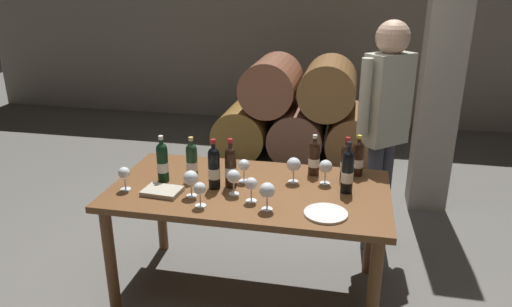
{
  "coord_description": "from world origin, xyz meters",
  "views": [
    {
      "loc": [
        0.59,
        -2.62,
        1.98
      ],
      "look_at": [
        0.0,
        0.2,
        0.91
      ],
      "focal_mm": 33.51,
      "sensor_mm": 36.0,
      "label": 1
    }
  ],
  "objects_px": {
    "wine_bottle_1": "(231,166)",
    "wine_glass_6": "(191,178)",
    "tasting_notebook": "(162,191)",
    "wine_glass_3": "(124,174)",
    "wine_glass_1": "(294,165)",
    "wine_bottle_0": "(346,161)",
    "dining_table": "(249,201)",
    "wine_bottle_4": "(347,171)",
    "wine_glass_5": "(326,167)",
    "wine_bottle_5": "(192,161)",
    "serving_plate": "(326,214)",
    "wine_glass_7": "(244,166)",
    "wine_bottle_2": "(162,162)",
    "wine_bottle_6": "(314,157)",
    "wine_glass_8": "(200,189)",
    "wine_glass_0": "(251,185)",
    "wine_bottle_3": "(358,158)",
    "sommelier_presenting": "(385,117)",
    "wine_bottle_7": "(214,168)",
    "wine_glass_2": "(234,177)",
    "wine_glass_4": "(267,191)"
  },
  "relations": [
    {
      "from": "wine_glass_7",
      "to": "wine_bottle_6",
      "type": "bearing_deg",
      "value": 26.39
    },
    {
      "from": "wine_glass_2",
      "to": "wine_glass_7",
      "type": "height_order",
      "value": "wine_glass_2"
    },
    {
      "from": "serving_plate",
      "to": "tasting_notebook",
      "type": "bearing_deg",
      "value": 175.59
    },
    {
      "from": "wine_bottle_1",
      "to": "tasting_notebook",
      "type": "distance_m",
      "value": 0.44
    },
    {
      "from": "wine_glass_0",
      "to": "wine_glass_6",
      "type": "xyz_separation_m",
      "value": [
        -0.36,
        -0.01,
        0.01
      ]
    },
    {
      "from": "wine_glass_0",
      "to": "wine_glass_4",
      "type": "distance_m",
      "value": 0.14
    },
    {
      "from": "wine_bottle_7",
      "to": "wine_glass_2",
      "type": "relative_size",
      "value": 2.02
    },
    {
      "from": "wine_glass_1",
      "to": "wine_bottle_0",
      "type": "bearing_deg",
      "value": 18.77
    },
    {
      "from": "wine_bottle_1",
      "to": "wine_glass_6",
      "type": "distance_m",
      "value": 0.27
    },
    {
      "from": "serving_plate",
      "to": "wine_bottle_6",
      "type": "bearing_deg",
      "value": 102.1
    },
    {
      "from": "wine_bottle_0",
      "to": "wine_bottle_6",
      "type": "height_order",
      "value": "wine_bottle_0"
    },
    {
      "from": "wine_glass_6",
      "to": "sommelier_presenting",
      "type": "distance_m",
      "value": 1.48
    },
    {
      "from": "wine_glass_7",
      "to": "wine_bottle_5",
      "type": "bearing_deg",
      "value": -175.67
    },
    {
      "from": "wine_glass_7",
      "to": "sommelier_presenting",
      "type": "height_order",
      "value": "sommelier_presenting"
    },
    {
      "from": "wine_bottle_2",
      "to": "wine_glass_8",
      "type": "bearing_deg",
      "value": -40.87
    },
    {
      "from": "dining_table",
      "to": "serving_plate",
      "type": "height_order",
      "value": "serving_plate"
    },
    {
      "from": "wine_bottle_5",
      "to": "wine_glass_6",
      "type": "xyz_separation_m",
      "value": [
        0.08,
        -0.25,
        -0.01
      ]
    },
    {
      "from": "serving_plate",
      "to": "wine_glass_7",
      "type": "bearing_deg",
      "value": 147.16
    },
    {
      "from": "dining_table",
      "to": "wine_bottle_6",
      "type": "bearing_deg",
      "value": 38.34
    },
    {
      "from": "wine_glass_0",
      "to": "wine_glass_8",
      "type": "height_order",
      "value": "wine_glass_0"
    },
    {
      "from": "wine_bottle_0",
      "to": "wine_glass_8",
      "type": "height_order",
      "value": "wine_bottle_0"
    },
    {
      "from": "wine_bottle_2",
      "to": "wine_bottle_5",
      "type": "bearing_deg",
      "value": 21.89
    },
    {
      "from": "wine_bottle_5",
      "to": "wine_glass_7",
      "type": "height_order",
      "value": "wine_bottle_5"
    },
    {
      "from": "dining_table",
      "to": "wine_bottle_4",
      "type": "distance_m",
      "value": 0.63
    },
    {
      "from": "wine_bottle_2",
      "to": "wine_glass_8",
      "type": "xyz_separation_m",
      "value": [
        0.34,
        -0.29,
        -0.03
      ]
    },
    {
      "from": "wine_glass_7",
      "to": "wine_bottle_7",
      "type": "bearing_deg",
      "value": -139.24
    },
    {
      "from": "wine_bottle_7",
      "to": "wine_glass_4",
      "type": "distance_m",
      "value": 0.43
    },
    {
      "from": "wine_glass_1",
      "to": "wine_glass_0",
      "type": "bearing_deg",
      "value": -121.76
    },
    {
      "from": "wine_bottle_2",
      "to": "wine_glass_7",
      "type": "xyz_separation_m",
      "value": [
        0.5,
        0.09,
        -0.02
      ]
    },
    {
      "from": "wine_glass_3",
      "to": "wine_glass_1",
      "type": "bearing_deg",
      "value": 18.31
    },
    {
      "from": "wine_bottle_6",
      "to": "wine_bottle_0",
      "type": "bearing_deg",
      "value": -11.32
    },
    {
      "from": "wine_bottle_6",
      "to": "sommelier_presenting",
      "type": "distance_m",
      "value": 0.67
    },
    {
      "from": "wine_bottle_2",
      "to": "wine_bottle_7",
      "type": "bearing_deg",
      "value": -6.52
    },
    {
      "from": "wine_bottle_0",
      "to": "wine_glass_8",
      "type": "relative_size",
      "value": 1.95
    },
    {
      "from": "wine_bottle_3",
      "to": "wine_glass_0",
      "type": "height_order",
      "value": "wine_bottle_3"
    },
    {
      "from": "wine_bottle_2",
      "to": "wine_glass_1",
      "type": "relative_size",
      "value": 1.85
    },
    {
      "from": "wine_bottle_6",
      "to": "wine_glass_5",
      "type": "distance_m",
      "value": 0.16
    },
    {
      "from": "wine_glass_2",
      "to": "serving_plate",
      "type": "xyz_separation_m",
      "value": [
        0.56,
        -0.15,
        -0.1
      ]
    },
    {
      "from": "wine_bottle_2",
      "to": "wine_glass_7",
      "type": "distance_m",
      "value": 0.51
    },
    {
      "from": "wine_glass_0",
      "to": "wine_glass_8",
      "type": "relative_size",
      "value": 1.01
    },
    {
      "from": "wine_glass_1",
      "to": "dining_table",
      "type": "bearing_deg",
      "value": -151.14
    },
    {
      "from": "tasting_notebook",
      "to": "wine_glass_6",
      "type": "bearing_deg",
      "value": 4.15
    },
    {
      "from": "wine_glass_7",
      "to": "wine_bottle_0",
      "type": "bearing_deg",
      "value": 14.9
    },
    {
      "from": "sommelier_presenting",
      "to": "wine_glass_7",
      "type": "bearing_deg",
      "value": -142.51
    },
    {
      "from": "wine_glass_6",
      "to": "tasting_notebook",
      "type": "height_order",
      "value": "wine_glass_6"
    },
    {
      "from": "wine_bottle_0",
      "to": "wine_bottle_4",
      "type": "xyz_separation_m",
      "value": [
        0.01,
        -0.19,
        0.01
      ]
    },
    {
      "from": "dining_table",
      "to": "wine_glass_3",
      "type": "distance_m",
      "value": 0.78
    },
    {
      "from": "wine_glass_5",
      "to": "wine_glass_6",
      "type": "height_order",
      "value": "wine_glass_6"
    },
    {
      "from": "wine_bottle_7",
      "to": "sommelier_presenting",
      "type": "xyz_separation_m",
      "value": [
        1.03,
        0.8,
        0.15
      ]
    },
    {
      "from": "wine_bottle_2",
      "to": "wine_glass_7",
      "type": "height_order",
      "value": "wine_bottle_2"
    }
  ]
}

